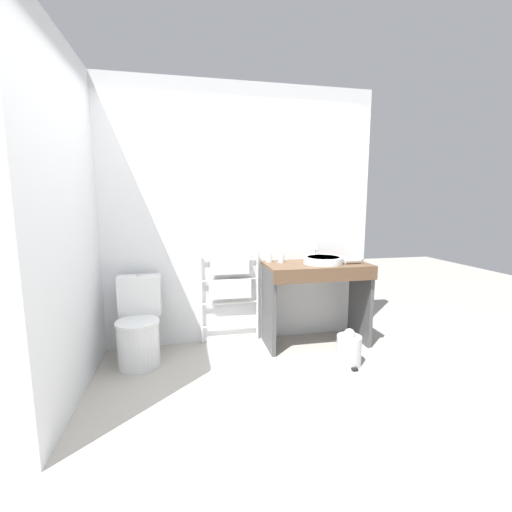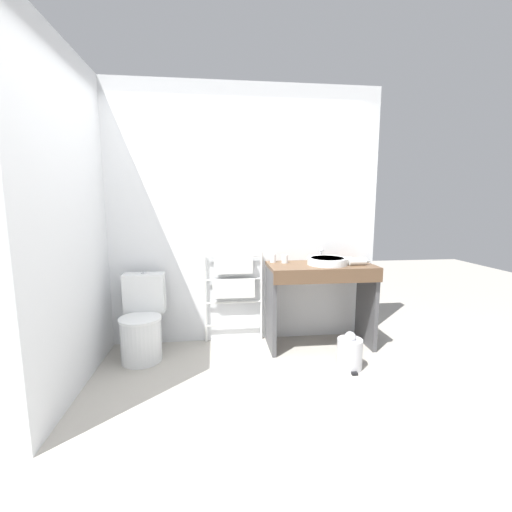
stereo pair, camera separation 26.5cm
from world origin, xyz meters
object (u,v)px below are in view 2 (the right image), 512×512
at_px(hair_dryer, 358,261).
at_px(trash_bin, 350,353).
at_px(sink_basin, 327,261).
at_px(cup_near_wall, 273,258).
at_px(towel_radiator, 234,282).
at_px(toilet, 142,324).
at_px(cup_near_edge, 285,259).

xyz_separation_m(hair_dryer, trash_bin, (-0.23, -0.44, -0.74)).
relative_size(sink_basin, trash_bin, 1.17).
bearing_deg(cup_near_wall, towel_radiator, 173.83).
bearing_deg(hair_dryer, toilet, 179.76).
distance_m(towel_radiator, sink_basin, 0.98).
xyz_separation_m(cup_near_wall, cup_near_edge, (0.11, -0.05, -0.00)).
bearing_deg(cup_near_edge, towel_radiator, 169.31).
xyz_separation_m(toilet, cup_near_wall, (1.29, 0.24, 0.57)).
relative_size(toilet, towel_radiator, 0.83).
height_order(cup_near_wall, cup_near_edge, cup_near_wall).
bearing_deg(hair_dryer, cup_near_edge, 164.61).
relative_size(cup_near_edge, trash_bin, 0.25).
height_order(towel_radiator, sink_basin, towel_radiator).
bearing_deg(toilet, towel_radiator, 17.75).
bearing_deg(towel_radiator, hair_dryer, -13.42).
height_order(sink_basin, cup_near_wall, cup_near_wall).
bearing_deg(cup_near_edge, sink_basin, -19.72).
distance_m(sink_basin, cup_near_wall, 0.55).
bearing_deg(towel_radiator, trash_bin, -36.50).
bearing_deg(sink_basin, toilet, -178.70).
height_order(hair_dryer, trash_bin, hair_dryer).
bearing_deg(hair_dryer, trash_bin, -118.05).
distance_m(toilet, hair_dryer, 2.17).
height_order(cup_near_edge, trash_bin, cup_near_edge).
bearing_deg(trash_bin, cup_near_wall, 130.26).
relative_size(cup_near_wall, cup_near_edge, 1.02).
height_order(toilet, towel_radiator, towel_radiator).
relative_size(toilet, cup_near_edge, 9.31).
distance_m(hair_dryer, trash_bin, 0.90).
height_order(sink_basin, hair_dryer, hair_dryer).
xyz_separation_m(sink_basin, cup_near_edge, (-0.40, 0.14, 0.01)).
distance_m(toilet, sink_basin, 1.89).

